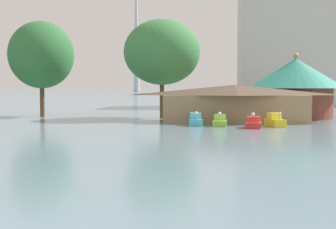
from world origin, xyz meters
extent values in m
cube|color=#4CB7CC|center=(5.79, 35.78, 0.34)|extent=(1.48, 2.28, 0.67)
cube|color=#5DCDE2|center=(5.77, 36.06, 1.01)|extent=(1.22, 1.05, 0.67)
cylinder|color=#4CB7CC|center=(5.83, 34.90, 0.92)|extent=(0.14, 0.14, 0.50)
sphere|color=white|center=(5.83, 34.90, 1.36)|extent=(0.38, 0.38, 0.38)
cube|color=#8CCC3F|center=(8.32, 35.51, 0.30)|extent=(1.67, 2.72, 0.60)
cube|color=#A0E24F|center=(8.35, 35.83, 0.90)|extent=(1.31, 1.28, 0.61)
cylinder|color=#8CCC3F|center=(8.21, 34.48, 0.87)|extent=(0.14, 0.14, 0.55)
sphere|color=white|center=(8.21, 34.48, 1.34)|extent=(0.38, 0.38, 0.38)
cube|color=red|center=(11.49, 33.47, 0.29)|extent=(1.95, 2.80, 0.59)
cube|color=#E8423C|center=(11.55, 33.79, 0.85)|extent=(1.47, 1.37, 0.53)
cylinder|color=red|center=(11.30, 32.47, 0.91)|extent=(0.14, 0.14, 0.66)
sphere|color=white|center=(11.30, 32.47, 1.42)|extent=(0.36, 0.36, 0.36)
cube|color=yellow|center=(13.95, 35.06, 0.38)|extent=(1.98, 2.54, 0.76)
cube|color=yellow|center=(13.87, 35.32, 1.08)|extent=(1.41, 1.31, 0.64)
cylinder|color=yellow|center=(14.23, 34.21, 1.01)|extent=(0.14, 0.14, 0.50)
sphere|color=white|center=(14.23, 34.21, 1.41)|extent=(0.31, 0.31, 0.31)
cube|color=#9E7F5B|center=(10.32, 40.93, 1.56)|extent=(16.27, 5.78, 3.13)
pyramid|color=brown|center=(10.32, 40.93, 3.72)|extent=(17.57, 6.64, 1.19)
cylinder|color=brown|center=(19.03, 48.14, 1.95)|extent=(9.57, 9.57, 3.90)
cone|color=teal|center=(19.03, 48.14, 5.86)|extent=(12.63, 12.63, 3.91)
sphere|color=#B7993D|center=(19.03, 48.14, 8.16)|extent=(0.70, 0.70, 0.70)
cylinder|color=brown|center=(-15.08, 48.39, 1.94)|extent=(0.61, 0.61, 3.88)
ellipsoid|color=#337038|center=(-15.08, 48.39, 8.43)|extent=(8.78, 8.78, 9.09)
cylinder|color=brown|center=(1.49, 46.72, 2.17)|extent=(0.57, 0.57, 4.34)
ellipsoid|color=#3D7F42|center=(1.49, 46.72, 8.58)|extent=(9.93, 9.93, 8.49)
cube|color=beige|center=(27.20, 85.82, 13.13)|extent=(22.21, 14.18, 26.26)
cone|color=#B7BCC6|center=(-45.86, 390.86, 75.53)|extent=(5.72, 5.72, 151.06)
camera|label=1|loc=(5.31, -9.22, 4.04)|focal=45.79mm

